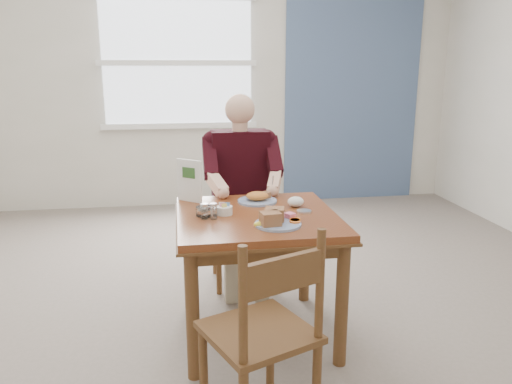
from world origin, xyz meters
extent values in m
plane|color=#6C6358|center=(0.00, 0.00, 0.00)|extent=(6.00, 6.00, 0.00)
plane|color=silver|center=(0.00, 3.00, 1.40)|extent=(5.50, 0.00, 5.50)
cube|color=#475E85|center=(1.60, 2.98, 1.40)|extent=(1.60, 0.02, 2.80)
ellipsoid|color=yellow|center=(-0.03, -0.23, 0.77)|extent=(0.06, 0.05, 0.03)
ellipsoid|color=white|center=(0.25, 0.12, 0.78)|extent=(0.12, 0.11, 0.06)
cylinder|color=silver|center=(0.27, 0.00, 0.76)|extent=(0.11, 0.11, 0.01)
cube|color=white|center=(-0.40, 2.97, 1.60)|extent=(1.60, 0.02, 1.30)
cube|color=white|center=(-0.40, 2.96, 0.92)|extent=(1.72, 0.04, 0.06)
cube|color=white|center=(-0.40, 2.96, 1.60)|extent=(1.72, 0.04, 0.06)
cube|color=brown|center=(0.00, 0.00, 0.73)|extent=(0.90, 0.90, 0.04)
cube|color=brown|center=(0.00, 0.00, 0.70)|extent=(0.92, 0.92, 0.01)
cylinder|color=brown|center=(-0.39, -0.39, 0.35)|extent=(0.07, 0.07, 0.71)
cylinder|color=brown|center=(0.39, -0.39, 0.35)|extent=(0.07, 0.07, 0.71)
cylinder|color=brown|center=(-0.39, 0.39, 0.35)|extent=(0.07, 0.07, 0.71)
cylinder|color=brown|center=(0.39, 0.39, 0.35)|extent=(0.07, 0.07, 0.71)
cube|color=brown|center=(0.00, -0.39, 0.66)|extent=(0.80, 0.03, 0.08)
cube|color=brown|center=(0.00, 0.39, 0.66)|extent=(0.80, 0.03, 0.08)
cube|color=brown|center=(-0.39, 0.00, 0.66)|extent=(0.03, 0.80, 0.08)
cube|color=brown|center=(0.39, 0.00, 0.66)|extent=(0.03, 0.80, 0.08)
cylinder|color=brown|center=(-0.18, 0.57, 0.23)|extent=(0.04, 0.04, 0.45)
cylinder|color=brown|center=(0.18, 0.57, 0.23)|extent=(0.04, 0.04, 0.45)
cylinder|color=brown|center=(-0.18, 0.93, 0.23)|extent=(0.04, 0.04, 0.45)
cylinder|color=brown|center=(0.18, 0.93, 0.23)|extent=(0.04, 0.04, 0.45)
cube|color=brown|center=(0.00, 0.75, 0.47)|extent=(0.42, 0.42, 0.03)
cylinder|color=brown|center=(-0.18, 0.93, 0.70)|extent=(0.04, 0.04, 0.50)
cylinder|color=brown|center=(0.18, 0.93, 0.70)|extent=(0.04, 0.04, 0.50)
cube|color=brown|center=(0.00, 0.93, 0.80)|extent=(0.38, 0.03, 0.14)
cylinder|color=brown|center=(-0.36, -0.70, 0.23)|extent=(0.05, 0.05, 0.45)
cylinder|color=brown|center=(-0.02, -0.56, 0.23)|extent=(0.05, 0.05, 0.45)
cube|color=brown|center=(-0.12, -0.79, 0.47)|extent=(0.55, 0.55, 0.03)
cylinder|color=brown|center=(-0.22, -1.03, 0.70)|extent=(0.05, 0.05, 0.50)
cylinder|color=brown|center=(0.12, -0.89, 0.70)|extent=(0.05, 0.05, 0.50)
cube|color=brown|center=(-0.05, -0.96, 0.80)|extent=(0.36, 0.17, 0.14)
cube|color=tan|center=(-0.10, 0.63, 0.54)|extent=(0.13, 0.38, 0.12)
cube|color=tan|center=(0.10, 0.63, 0.54)|extent=(0.13, 0.38, 0.12)
cube|color=tan|center=(-0.10, 0.45, 0.24)|extent=(0.10, 0.10, 0.48)
cube|color=tan|center=(0.10, 0.45, 0.24)|extent=(0.10, 0.10, 0.48)
cube|color=black|center=(0.00, 0.78, 0.84)|extent=(0.40, 0.22, 0.58)
sphere|color=black|center=(-0.19, 0.78, 1.06)|extent=(0.15, 0.15, 0.15)
sphere|color=black|center=(0.19, 0.78, 1.06)|extent=(0.15, 0.15, 0.15)
cylinder|color=#DEA98C|center=(0.00, 0.76, 1.15)|extent=(0.11, 0.11, 0.08)
sphere|color=#DEA98C|center=(0.00, 0.76, 1.28)|extent=(0.21, 0.21, 0.21)
cube|color=black|center=(-0.22, 0.67, 0.96)|extent=(0.09, 0.29, 0.27)
cube|color=black|center=(0.22, 0.67, 0.96)|extent=(0.09, 0.29, 0.27)
sphere|color=black|center=(-0.22, 0.55, 0.86)|extent=(0.09, 0.09, 0.09)
sphere|color=black|center=(0.22, 0.55, 0.86)|extent=(0.09, 0.09, 0.09)
cube|color=#DEA98C|center=(-0.19, 0.46, 0.82)|extent=(0.14, 0.23, 0.14)
cube|color=#DEA98C|center=(0.19, 0.46, 0.82)|extent=(0.14, 0.23, 0.14)
sphere|color=#DEA98C|center=(-0.16, 0.37, 0.79)|extent=(0.08, 0.08, 0.08)
sphere|color=#DEA98C|center=(0.16, 0.37, 0.79)|extent=(0.08, 0.08, 0.08)
cylinder|color=silver|center=(0.16, 0.37, 0.84)|extent=(0.01, 0.05, 0.12)
cylinder|color=white|center=(0.08, -0.22, 0.76)|extent=(0.25, 0.25, 0.01)
cube|color=tan|center=(0.03, -0.25, 0.80)|extent=(0.11, 0.10, 0.07)
cube|color=tan|center=(0.07, -0.17, 0.80)|extent=(0.12, 0.11, 0.07)
cylinder|color=orange|center=(0.17, -0.22, 0.77)|extent=(0.07, 0.07, 0.01)
cylinder|color=orange|center=(0.17, -0.20, 0.77)|extent=(0.06, 0.06, 0.01)
cylinder|color=orange|center=(0.18, -0.18, 0.77)|extent=(0.08, 0.08, 0.01)
cube|color=pink|center=(0.16, -0.14, 0.78)|extent=(0.07, 0.07, 0.03)
cylinder|color=white|center=(0.04, 0.26, 0.76)|extent=(0.32, 0.32, 0.01)
ellipsoid|color=orange|center=(0.04, 0.26, 0.79)|extent=(0.18, 0.17, 0.05)
cube|color=tan|center=(0.08, 0.30, 0.78)|extent=(0.10, 0.09, 0.04)
cylinder|color=white|center=(-0.18, 0.02, 0.77)|extent=(0.10, 0.10, 0.05)
cube|color=pink|center=(-0.19, 0.02, 0.81)|extent=(0.03, 0.01, 0.02)
cube|color=#6699D8|center=(-0.17, 0.03, 0.81)|extent=(0.04, 0.02, 0.02)
cube|color=#EAD159|center=(-0.19, 0.01, 0.81)|extent=(0.03, 0.03, 0.02)
cube|color=white|center=(-0.20, 0.04, 0.81)|extent=(0.03, 0.02, 0.02)
cylinder|color=white|center=(-0.30, -0.05, 0.79)|extent=(0.04, 0.04, 0.07)
cylinder|color=silver|center=(-0.30, -0.05, 0.83)|extent=(0.04, 0.04, 0.02)
cylinder|color=white|center=(-0.25, -0.05, 0.79)|extent=(0.04, 0.04, 0.07)
cylinder|color=silver|center=(-0.25, -0.05, 0.83)|extent=(0.04, 0.04, 0.02)
cylinder|color=white|center=(-0.29, 0.02, 0.77)|extent=(0.11, 0.11, 0.05)
cylinder|color=white|center=(-0.31, 0.02, 0.79)|extent=(0.03, 0.03, 0.02)
cylinder|color=white|center=(-0.28, 0.03, 0.79)|extent=(0.03, 0.03, 0.02)
cylinder|color=white|center=(-0.29, 0.01, 0.79)|extent=(0.03, 0.03, 0.02)
cube|color=white|center=(-0.37, 0.34, 0.88)|extent=(0.15, 0.12, 0.26)
cube|color=#2D5926|center=(-0.37, 0.33, 0.93)|extent=(0.08, 0.06, 0.07)
camera|label=1|loc=(-0.43, -2.69, 1.57)|focal=35.00mm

